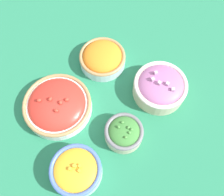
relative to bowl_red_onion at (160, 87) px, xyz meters
name	(u,v)px	position (x,y,z in m)	size (l,w,h in m)	color
ground_plane	(112,102)	(-0.15, 0.05, -0.04)	(3.00, 3.00, 0.00)	#23704C
bowl_red_onion	(160,87)	(0.00, 0.00, 0.00)	(0.17, 0.17, 0.08)	beige
bowl_cherry_tomatoes	(57,105)	(-0.30, 0.11, -0.01)	(0.21, 0.21, 0.07)	white
bowl_squash	(76,171)	(-0.35, -0.09, 0.00)	(0.14, 0.14, 0.07)	#B2C1CC
bowl_carrots	(102,58)	(-0.10, 0.19, -0.01)	(0.16, 0.16, 0.06)	#B2C1CC
bowl_broccoli	(124,132)	(-0.18, -0.07, -0.01)	(0.11, 0.11, 0.07)	beige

